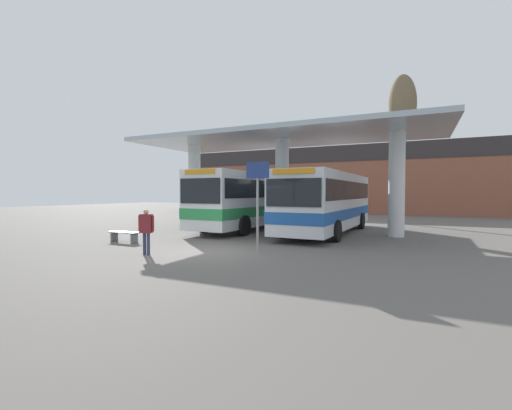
% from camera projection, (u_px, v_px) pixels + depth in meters
% --- Properties ---
extents(ground_plane, '(100.00, 100.00, 0.00)m').
position_uv_depth(ground_plane, '(207.00, 251.00, 12.78)').
color(ground_plane, '#605B56').
extents(townhouse_backdrop, '(40.00, 0.58, 7.17)m').
position_uv_depth(townhouse_backdrop, '(345.00, 174.00, 35.93)').
color(townhouse_backdrop, brown).
rests_on(townhouse_backdrop, ground_plane).
extents(station_canopy, '(17.18, 6.93, 5.47)m').
position_uv_depth(station_canopy, '(282.00, 150.00, 19.51)').
color(station_canopy, silver).
rests_on(station_canopy, ground_plane).
extents(transit_bus_left_bay, '(3.02, 10.71, 3.33)m').
position_uv_depth(transit_bus_left_bay, '(253.00, 198.00, 20.84)').
color(transit_bus_left_bay, white).
rests_on(transit_bus_left_bay, ground_plane).
extents(transit_bus_center_bay, '(3.02, 10.83, 3.21)m').
position_uv_depth(transit_bus_center_bay, '(328.00, 200.00, 18.70)').
color(transit_bus_center_bay, silver).
rests_on(transit_bus_center_bay, ground_plane).
extents(waiting_bench_near_pillar, '(1.51, 0.44, 0.46)m').
position_uv_depth(waiting_bench_near_pillar, '(124.00, 234.00, 15.19)').
color(waiting_bench_near_pillar, slate).
rests_on(waiting_bench_near_pillar, ground_plane).
extents(info_sign_platform, '(0.90, 0.09, 3.32)m').
position_uv_depth(info_sign_platform, '(258.00, 189.00, 12.49)').
color(info_sign_platform, gray).
rests_on(info_sign_platform, ground_plane).
extents(pedestrian_waiting, '(0.59, 0.34, 1.61)m').
position_uv_depth(pedestrian_waiting, '(146.00, 227.00, 12.02)').
color(pedestrian_waiting, '#333856').
rests_on(pedestrian_waiting, ground_plane).
extents(poplar_tree_behind_left, '(1.85, 1.85, 10.44)m').
position_uv_depth(poplar_tree_behind_left, '(402.00, 107.00, 23.88)').
color(poplar_tree_behind_left, brown).
rests_on(poplar_tree_behind_left, ground_plane).
extents(parked_car_street, '(4.52, 2.09, 2.08)m').
position_uv_depth(parked_car_street, '(240.00, 204.00, 36.59)').
color(parked_car_street, navy).
rests_on(parked_car_street, ground_plane).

